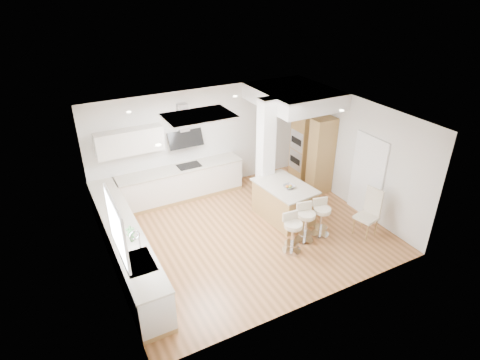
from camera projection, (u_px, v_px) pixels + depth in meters
ground at (246, 233)px, 9.32m from camera, size 6.00×6.00×0.00m
ceiling at (246, 233)px, 9.32m from camera, size 6.00×5.00×0.02m
wall_back at (201, 141)px, 10.62m from camera, size 6.00×0.04×2.80m
wall_left at (105, 215)px, 7.42m from camera, size 0.04×5.00×2.80m
wall_right at (353, 153)px, 9.91m from camera, size 0.04×5.00×2.80m
skylight at (199, 116)px, 8.17m from camera, size 4.10×2.10×0.06m
window_left at (116, 225)px, 6.60m from camera, size 0.06×1.28×1.07m
doorway_right at (367, 177)px, 9.61m from camera, size 0.05×1.00×2.10m
counter_left at (125, 244)px, 8.17m from camera, size 0.63×4.50×1.35m
counter_back at (174, 176)px, 10.35m from camera, size 3.62×0.63×2.50m
pillar at (266, 154)px, 9.84m from camera, size 0.35×0.35×2.80m
soffit at (294, 96)px, 10.07m from camera, size 1.78×2.20×0.40m
oven_column at (311, 151)px, 10.90m from camera, size 0.63×1.21×2.10m
peninsula at (284, 201)px, 9.68m from camera, size 1.13×1.57×0.97m
bar_stool_a at (292, 231)px, 8.50m from camera, size 0.44×0.44×0.91m
bar_stool_b at (306, 221)px, 8.83m from camera, size 0.49×0.49×0.92m
bar_stool_c at (321, 215)px, 9.04m from camera, size 0.48×0.48×0.90m
dining_chair at (370, 210)px, 9.04m from camera, size 0.53×0.53×1.14m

